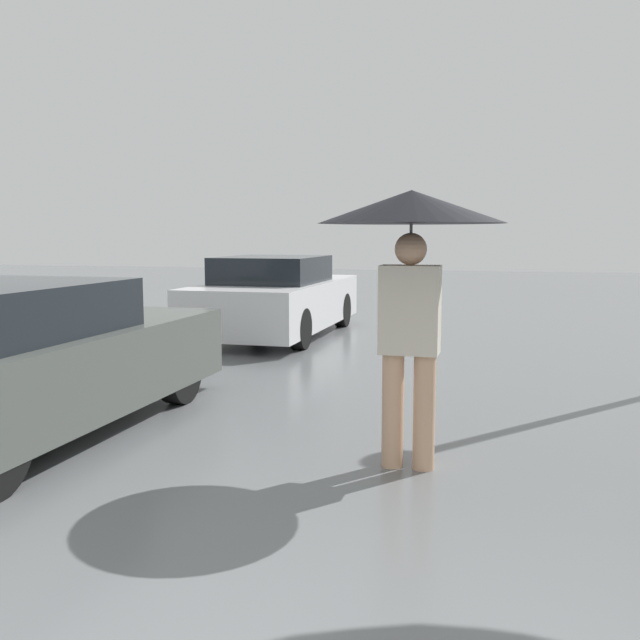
# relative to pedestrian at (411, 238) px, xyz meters

# --- Properties ---
(pedestrian) EXTENTS (1.22, 1.22, 1.84)m
(pedestrian) POSITION_rel_pedestrian_xyz_m (0.00, 0.00, 0.00)
(pedestrian) COLOR tan
(pedestrian) RESTS_ON ground_plane
(parked_car_nearest) EXTENTS (1.89, 4.08, 1.20)m
(parked_car_nearest) POSITION_rel_pedestrian_xyz_m (-3.16, -0.01, -0.96)
(parked_car_nearest) COLOR #4C514C
(parked_car_nearest) RESTS_ON ground_plane
(parked_car_farthest) EXTENTS (1.68, 4.05, 1.23)m
(parked_car_farthest) POSITION_rel_pedestrian_xyz_m (-2.85, 5.79, -0.96)
(parked_car_farthest) COLOR silver
(parked_car_farthest) RESTS_ON ground_plane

